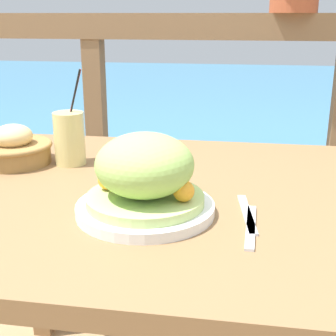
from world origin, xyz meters
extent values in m
cube|color=olive|center=(0.00, 0.00, 0.68)|extent=(1.21, 0.87, 0.04)
cube|color=olive|center=(-0.54, 0.37, 0.33)|extent=(0.06, 0.06, 0.66)
cube|color=brown|center=(0.00, 0.79, 1.02)|extent=(2.80, 0.08, 0.09)
cube|color=brown|center=(-0.45, 0.79, 0.49)|extent=(0.07, 0.07, 0.98)
cube|color=brown|center=(0.46, 0.79, 0.49)|extent=(0.07, 0.07, 0.98)
cube|color=teal|center=(0.00, 3.29, 0.22)|extent=(12.00, 4.00, 0.44)
cylinder|color=white|center=(-0.07, -0.12, 0.71)|extent=(0.26, 0.26, 0.02)
cylinder|color=#B7D17A|center=(-0.07, -0.12, 0.73)|extent=(0.22, 0.22, 0.02)
ellipsoid|color=#9EC660|center=(-0.07, -0.12, 0.80)|extent=(0.19, 0.19, 0.12)
sphere|color=#F9A328|center=(0.01, -0.14, 0.76)|extent=(0.04, 0.04, 0.04)
sphere|color=#F9A328|center=(-0.15, -0.11, 0.76)|extent=(0.04, 0.04, 0.04)
cylinder|color=#DBCC7F|center=(-0.32, 0.15, 0.77)|extent=(0.08, 0.08, 0.13)
cylinder|color=red|center=(-0.32, 0.16, 0.84)|extent=(0.08, 0.04, 0.21)
cylinder|color=black|center=(-0.31, 0.16, 0.84)|extent=(0.08, 0.04, 0.21)
cylinder|color=olive|center=(-0.46, 0.14, 0.73)|extent=(0.18, 0.18, 0.05)
torus|color=olive|center=(-0.46, 0.14, 0.75)|extent=(0.19, 0.19, 0.01)
ellipsoid|color=#DBB77A|center=(-0.46, 0.14, 0.77)|extent=(0.10, 0.10, 0.06)
cube|color=silver|center=(0.12, -0.10, 0.70)|extent=(0.04, 0.18, 0.00)
cube|color=silver|center=(0.13, -0.16, 0.70)|extent=(0.02, 0.18, 0.00)
camera|label=1|loc=(0.10, -0.93, 1.06)|focal=50.00mm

